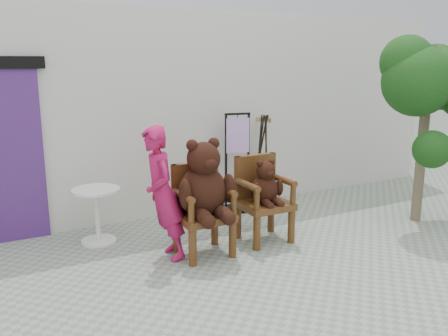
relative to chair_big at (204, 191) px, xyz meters
name	(u,v)px	position (x,y,z in m)	size (l,w,h in m)	color
ground_plane	(315,271)	(0.87, -1.01, -0.78)	(60.00, 60.00, 0.00)	gray
back_wall	(195,110)	(0.87, 2.09, 0.72)	(9.00, 1.00, 3.00)	silver
chair_big	(204,191)	(0.00, 0.00, 0.00)	(0.70, 0.74, 1.41)	#44250E
chair_small	(263,191)	(0.88, 0.08, -0.14)	(0.62, 0.57, 1.09)	#44250E
person	(163,194)	(-0.46, 0.11, 0.00)	(0.57, 0.38, 1.57)	#AE154E
cafe_table	(97,209)	(-1.02, 0.99, -0.34)	(0.60, 0.60, 0.70)	white
display_stand	(237,174)	(1.19, 1.28, -0.20)	(0.50, 0.42, 1.51)	black
stool_bucket	(262,166)	(1.68, 1.34, -0.14)	(0.32, 0.32, 1.45)	white
tree	(435,82)	(3.34, -0.39, 1.20)	(1.56, 1.43, 2.61)	brown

